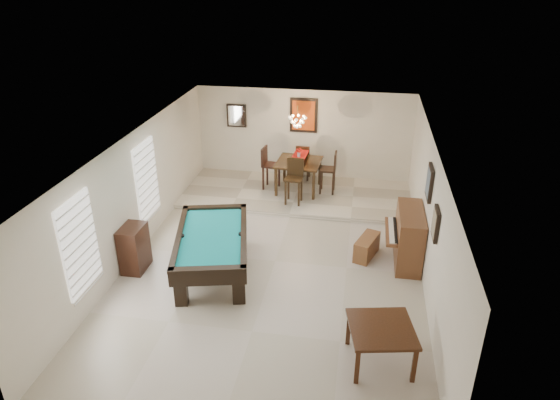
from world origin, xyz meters
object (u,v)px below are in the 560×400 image
(apothecary_chest, at_px, (134,248))
(dining_chair_north, at_px, (303,162))
(upright_piano, at_px, (402,236))
(dining_chair_west, at_px, (271,168))
(flower_vase, at_px, (299,153))
(piano_bench, at_px, (367,247))
(dining_table, at_px, (299,174))
(pool_table, at_px, (213,254))
(dining_chair_east, at_px, (328,172))
(chandelier, at_px, (297,118))
(dining_chair_south, at_px, (294,182))
(square_table, at_px, (380,345))

(apothecary_chest, distance_m, dining_chair_north, 5.72)
(upright_piano, distance_m, dining_chair_west, 4.44)
(upright_piano, distance_m, flower_vase, 3.96)
(piano_bench, relative_size, dining_table, 0.71)
(dining_chair_north, bearing_deg, upright_piano, 125.15)
(pool_table, height_order, dining_chair_west, dining_chair_west)
(pool_table, bearing_deg, upright_piano, 2.77)
(dining_table, relative_size, dining_chair_east, 1.02)
(pool_table, bearing_deg, dining_chair_west, 70.43)
(apothecary_chest, bearing_deg, piano_bench, 15.39)
(upright_piano, relative_size, dining_chair_east, 1.23)
(upright_piano, distance_m, piano_bench, 0.79)
(piano_bench, bearing_deg, apothecary_chest, -164.61)
(upright_piano, height_order, flower_vase, flower_vase)
(piano_bench, xyz_separation_m, chandelier, (-1.89, 2.67, 1.98))
(dining_table, bearing_deg, dining_chair_south, -91.08)
(square_table, relative_size, flower_vase, 3.80)
(apothecary_chest, distance_m, chandelier, 5.12)
(pool_table, height_order, piano_bench, pool_table)
(piano_bench, distance_m, dining_table, 3.47)
(dining_table, bearing_deg, chandelier, -95.53)
(apothecary_chest, height_order, dining_table, dining_table)
(pool_table, distance_m, chandelier, 4.36)
(piano_bench, xyz_separation_m, dining_chair_east, (-1.09, 2.90, 0.46))
(dining_chair_east, xyz_separation_m, chandelier, (-0.80, -0.23, 1.52))
(square_table, distance_m, apothecary_chest, 5.23)
(apothecary_chest, relative_size, chandelier, 1.61)
(pool_table, xyz_separation_m, dining_chair_north, (1.21, 4.83, 0.21))
(pool_table, distance_m, dining_chair_north, 4.98)
(flower_vase, bearing_deg, apothecary_chest, -123.72)
(apothecary_chest, height_order, dining_chair_west, dining_chair_west)
(piano_bench, distance_m, flower_vase, 3.58)
(piano_bench, bearing_deg, flower_vase, 122.82)
(apothecary_chest, xyz_separation_m, dining_chair_east, (3.56, 4.18, 0.20))
(dining_chair_north, bearing_deg, piano_bench, 117.47)
(pool_table, height_order, chandelier, chandelier)
(dining_chair_east, bearing_deg, upright_piano, 31.77)
(apothecary_chest, height_order, dining_chair_north, dining_chair_north)
(upright_piano, bearing_deg, flower_vase, 131.08)
(flower_vase, relative_size, dining_chair_south, 0.22)
(dining_chair_east, bearing_deg, chandelier, -73.77)
(dining_chair_south, bearing_deg, apothecary_chest, -125.87)
(square_table, distance_m, dining_chair_west, 6.68)
(chandelier, bearing_deg, square_table, -69.87)
(pool_table, distance_m, dining_chair_south, 3.45)
(upright_piano, bearing_deg, apothecary_chest, -167.07)
(dining_chair_east, bearing_deg, piano_bench, 21.11)
(apothecary_chest, distance_m, dining_chair_south, 4.37)
(upright_piano, height_order, dining_chair_west, dining_chair_west)
(flower_vase, height_order, dining_chair_east, flower_vase)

